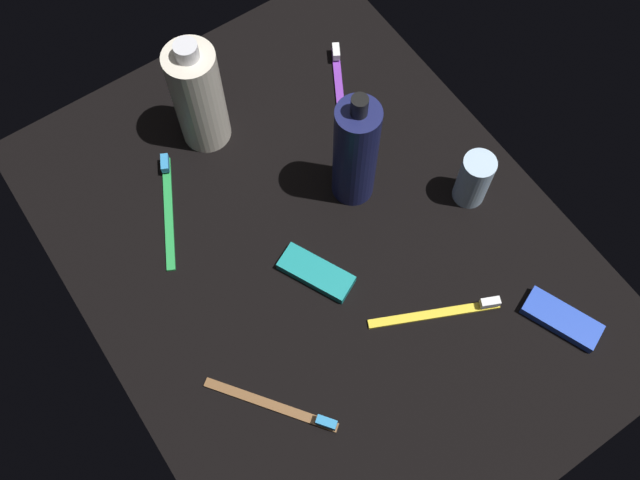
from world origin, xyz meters
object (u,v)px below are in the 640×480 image
at_px(snack_bar_teal, 316,273).
at_px(bodywash_bottle, 198,97).
at_px(toothbrush_yellow, 443,312).
at_px(toothbrush_green, 168,204).
at_px(deodorant_stick, 474,179).
at_px(toothbrush_purple, 339,88).
at_px(lotion_bottle, 355,153).
at_px(toothbrush_brown, 279,407).
at_px(snack_bar_blue, 562,319).

bearing_deg(snack_bar_teal, bodywash_bottle, 155.67).
height_order(toothbrush_yellow, toothbrush_green, same).
relative_size(deodorant_stick, toothbrush_purple, 0.56).
bearing_deg(lotion_bottle, snack_bar_teal, -55.38).
distance_m(toothbrush_yellow, toothbrush_green, 0.42).
relative_size(lotion_bottle, toothbrush_brown, 1.44).
bearing_deg(toothbrush_yellow, snack_bar_blue, 51.82).
bearing_deg(toothbrush_green, snack_bar_blue, 37.99).
height_order(deodorant_stick, toothbrush_green, deodorant_stick).
distance_m(toothbrush_brown, toothbrush_yellow, 0.25).
bearing_deg(deodorant_stick, lotion_bottle, -128.33).
relative_size(bodywash_bottle, toothbrush_yellow, 1.19).
height_order(bodywash_bottle, toothbrush_green, bodywash_bottle).
relative_size(deodorant_stick, toothbrush_brown, 0.60).
xyz_separation_m(toothbrush_brown, snack_bar_teal, (-0.12, 0.14, 0.00)).
height_order(lotion_bottle, toothbrush_brown, lotion_bottle).
relative_size(lotion_bottle, deodorant_stick, 2.39).
bearing_deg(toothbrush_purple, bodywash_bottle, -103.22).
relative_size(toothbrush_yellow, toothbrush_green, 1.02).
bearing_deg(snack_bar_blue, deodorant_stick, 152.77).
height_order(bodywash_bottle, snack_bar_blue, bodywash_bottle).
distance_m(toothbrush_yellow, snack_bar_teal, 0.18).
bearing_deg(toothbrush_yellow, snack_bar_teal, -142.54).
bearing_deg(snack_bar_teal, snack_bar_blue, 18.72).
relative_size(lotion_bottle, bodywash_bottle, 1.09).
xyz_separation_m(deodorant_stick, toothbrush_brown, (0.10, -0.39, -0.04)).
bearing_deg(snack_bar_blue, toothbrush_brown, -129.31).
bearing_deg(snack_bar_teal, toothbrush_purple, 113.70).
xyz_separation_m(lotion_bottle, deodorant_stick, (0.10, 0.13, -0.05)).
bearing_deg(bodywash_bottle, snack_bar_blue, 24.51).
distance_m(bodywash_bottle, snack_bar_teal, 0.30).
xyz_separation_m(deodorant_stick, toothbrush_purple, (-0.26, -0.05, -0.04)).
bearing_deg(toothbrush_purple, snack_bar_teal, -40.82).
distance_m(deodorant_stick, toothbrush_yellow, 0.19).
relative_size(toothbrush_brown, toothbrush_yellow, 0.90).
relative_size(toothbrush_brown, snack_bar_blue, 1.46).
height_order(toothbrush_green, snack_bar_teal, toothbrush_green).
height_order(bodywash_bottle, toothbrush_purple, bodywash_bottle).
distance_m(deodorant_stick, toothbrush_green, 0.44).
relative_size(toothbrush_brown, snack_bar_teal, 1.46).
height_order(toothbrush_green, toothbrush_purple, same).
distance_m(toothbrush_green, snack_bar_blue, 0.57).
relative_size(lotion_bottle, toothbrush_yellow, 1.30).
height_order(toothbrush_yellow, snack_bar_blue, toothbrush_yellow).
xyz_separation_m(bodywash_bottle, toothbrush_green, (0.08, -0.11, -0.09)).
distance_m(toothbrush_yellow, toothbrush_purple, 0.39).
xyz_separation_m(toothbrush_yellow, snack_bar_teal, (-0.14, -0.11, 0.00)).
bearing_deg(snack_bar_blue, toothbrush_yellow, -150.38).
relative_size(toothbrush_green, snack_bar_teal, 1.59).
relative_size(bodywash_bottle, snack_bar_teal, 1.92).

